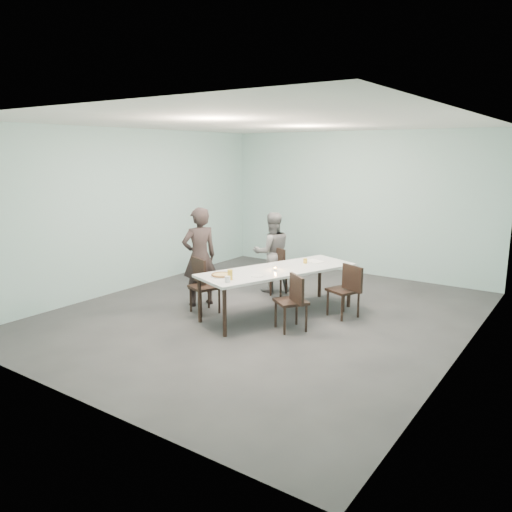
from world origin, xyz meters
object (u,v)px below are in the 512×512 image
Objects in this scene: chair_near_right at (293,298)px; chair_far_right at (347,287)px; diner_far at (272,252)px; amber_tumbler at (305,261)px; chair_near_left at (202,282)px; tealight at (275,269)px; pizza at (222,275)px; water_tumbler at (228,279)px; table at (278,272)px; side_plate at (257,276)px; chair_far_left at (281,269)px; diner_near at (199,257)px; beer_glass at (230,275)px.

chair_near_right and chair_far_right have the same top height.
diner_far reaches higher than amber_tumbler.
chair_near_left and chair_near_right have the same top height.
tealight is (-0.58, 0.42, 0.27)m from chair_near_right.
pizza is 3.78× the size of water_tumbler.
water_tumbler is at bearing -9.82° from chair_near_left.
chair_near_left is (-1.10, -0.58, -0.19)m from table.
tealight reaches higher than table.
diner_far is at bearing 153.58° from amber_tumbler.
diner_far is at bearing 115.97° from side_plate.
chair_far_left is at bearing 118.99° from table.
pizza is (-1.42, -1.34, 0.27)m from chair_far_right.
chair_near_left is 0.50m from diner_near.
diner_far is (-0.82, 1.09, 0.05)m from table.
water_tumbler is (0.06, -0.14, -0.03)m from beer_glass.
amber_tumbler is (0.36, 1.59, -0.03)m from beer_glass.
diner_far is at bearing 127.03° from table.
diner_near reaches higher than chair_far_right.
side_plate is (-0.61, -0.03, 0.25)m from chair_near_right.
beer_glass is at bearing 73.40° from chair_far_right.
chair_near_left is 1.13m from water_tumbler.
side_plate is 0.46m from tealight.
chair_near_right is at bearing 37.49° from water_tumbler.
beer_glass is (0.89, -0.40, 0.32)m from chair_near_left.
side_plate is 1.20× the size of beer_glass.
chair_far_left is at bearing 154.92° from amber_tumbler.
chair_near_right is 4.83× the size of side_plate.
water_tumbler is (0.29, -0.24, 0.03)m from pizza.
beer_glass is at bearing -104.92° from tealight.
beer_glass is at bearing -116.41° from side_plate.
chair_near_right reaches higher than tealight.
beer_glass is (-0.20, -0.40, 0.07)m from side_plate.
chair_far_left is 1.59m from side_plate.
pizza is at bearing 66.38° from chair_far_right.
table is 3.16× the size of chair_near_right.
beer_glass reaches higher than side_plate.
chair_far_right is at bearing 43.36° from pizza.
table is at bearing 78.02° from beer_glass.
diner_near is 1.40m from tealight.
chair_far_left reaches higher than side_plate.
chair_near_left is 9.67× the size of water_tumbler.
table is 0.99m from pizza.
diner_near reaches higher than beer_glass.
diner_near reaches higher than tealight.
tealight is at bearing 86.27° from side_plate.
chair_near_left is at bearing 155.67° from beer_glass.
diner_near is at bearing 169.28° from side_plate.
pizza is (0.07, -1.80, 0.27)m from chair_far_left.
water_tumbler is (0.36, -2.03, 0.29)m from chair_far_left.
chair_far_left is 2.56× the size of pizza.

